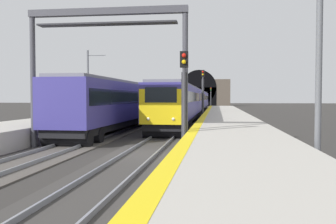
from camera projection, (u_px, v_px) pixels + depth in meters
name	position (u px, v px, depth m)	size (l,w,h in m)	color
ground_plane	(142.00, 155.00, 17.09)	(320.00, 320.00, 0.00)	#302D2B
platform_right	(236.00, 145.00, 16.51)	(112.00, 4.48, 1.05)	#ADA89E
platform_right_edge_strip	(192.00, 133.00, 16.75)	(112.00, 0.50, 0.01)	yellow
track_main_line	(142.00, 154.00, 17.09)	(160.00, 3.09, 0.21)	#383533
track_adjacent_line	(52.00, 152.00, 17.66)	(160.00, 3.10, 0.21)	#4C4742
train_main_approaching	(193.00, 101.00, 53.65)	(62.78, 2.87, 3.80)	navy
train_adjacent_platform	(140.00, 102.00, 37.82)	(38.64, 3.22, 3.92)	navy
railway_signal_near	(184.00, 94.00, 17.33)	(0.39, 0.38, 4.81)	#38383D
railway_signal_mid	(203.00, 92.00, 40.33)	(0.39, 0.38, 5.65)	#38383D
railway_signal_far	(211.00, 95.00, 93.87)	(0.39, 0.38, 5.36)	#38383D
overhead_signal_gantry	(107.00, 44.00, 18.91)	(0.70, 8.33, 7.21)	#3F3F47
tunnel_portal	(199.00, 93.00, 116.59)	(2.96, 19.40, 11.26)	#51473D
catenary_mast_near	(88.00, 85.00, 42.49)	(0.22, 2.19, 8.06)	#595B60
catenary_mast_far	(318.00, 64.00, 12.83)	(0.22, 2.28, 7.44)	#595B60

